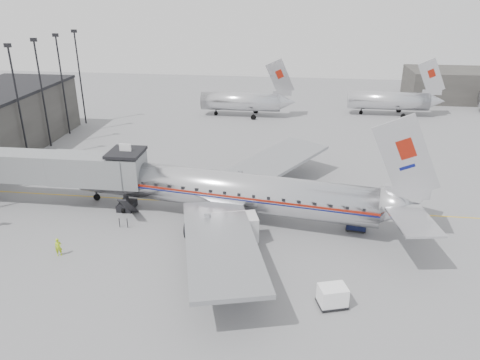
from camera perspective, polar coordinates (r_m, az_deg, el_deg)
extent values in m
plane|color=slate|center=(45.54, -4.05, -6.17)|extent=(160.00, 160.00, 0.00)
cube|color=gold|center=(50.36, 0.61, -3.08)|extent=(60.00, 0.15, 0.01)
cube|color=slate|center=(55.13, -26.47, 1.61)|extent=(12.00, 2.80, 3.00)
cube|color=slate|center=(50.76, -17.95, 1.25)|extent=(8.00, 3.00, 3.10)
cube|color=slate|center=(49.57, -13.56, 1.23)|extent=(3.20, 3.60, 3.20)
cube|color=black|center=(48.92, -13.76, 3.30)|extent=(3.40, 3.80, 0.30)
cube|color=white|center=(48.76, -13.82, 3.85)|extent=(1.20, 0.15, 0.80)
cylinder|color=black|center=(50.46, -13.73, -1.98)|extent=(0.56, 0.56, 2.80)
cube|color=black|center=(50.90, -13.62, -3.05)|extent=(1.60, 2.20, 0.70)
cylinder|color=black|center=(50.09, -14.00, -3.60)|extent=(0.30, 0.60, 0.60)
cylinder|color=black|center=(51.76, -13.24, -2.62)|extent=(0.30, 0.60, 0.60)
cube|color=black|center=(48.10, -13.44, -3.10)|extent=(0.90, 3.20, 2.90)
cylinder|color=black|center=(67.13, -25.35, 8.21)|extent=(0.24, 0.24, 15.00)
cube|color=black|center=(65.90, -26.48, 14.49)|extent=(0.90, 0.25, 0.50)
cylinder|color=black|center=(72.12, -22.91, 9.51)|extent=(0.24, 0.24, 15.00)
cube|color=black|center=(70.97, -23.87, 15.37)|extent=(0.90, 0.25, 0.50)
cylinder|color=black|center=(77.25, -20.77, 10.62)|extent=(0.24, 0.24, 15.00)
cube|color=black|center=(76.19, -21.59, 16.11)|extent=(0.90, 0.25, 0.50)
cylinder|color=black|center=(82.51, -18.89, 11.58)|extent=(0.24, 0.24, 15.00)
cube|color=black|center=(81.51, -19.59, 16.74)|extent=(0.90, 0.25, 0.50)
cylinder|color=silver|center=(83.88, 0.09, 9.54)|extent=(14.00, 3.20, 3.20)
cube|color=silver|center=(82.40, 4.90, 12.34)|extent=(5.17, 0.26, 6.52)
cylinder|color=black|center=(85.06, -2.95, 8.24)|extent=(0.24, 0.24, 1.00)
cylinder|color=silver|center=(88.57, 17.60, 9.20)|extent=(14.00, 3.20, 3.20)
cube|color=silver|center=(89.18, 22.32, 11.56)|extent=(5.17, 0.26, 6.52)
cylinder|color=black|center=(88.37, 14.54, 8.10)|extent=(0.24, 0.24, 1.00)
cylinder|color=silver|center=(46.64, -2.39, -1.15)|extent=(31.00, 8.50, 3.80)
cone|color=silver|center=(54.09, -19.67, 0.96)|extent=(3.63, 4.23, 3.80)
cone|color=silver|center=(44.56, 19.18, -3.13)|extent=(4.61, 4.20, 3.61)
cube|color=maroon|center=(46.54, -2.39, -0.86)|extent=(31.01, 8.55, 0.18)
cube|color=#090F52|center=(46.64, -2.39, -1.13)|extent=(31.01, 8.55, 0.10)
cube|color=silver|center=(42.77, 19.59, 2.60)|extent=(6.27, 1.28, 7.89)
cube|color=gray|center=(54.24, 3.79, 2.02)|extent=(13.65, 16.85, 1.22)
cube|color=gray|center=(38.13, -2.36, -7.58)|extent=(9.73, 17.32, 1.22)
cylinder|color=gray|center=(51.80, 0.04, -0.50)|extent=(3.78, 2.67, 2.16)
cylinder|color=gray|center=(42.70, -3.96, -6.00)|extent=(3.78, 2.67, 2.16)
cylinder|color=black|center=(53.60, -17.09, -1.70)|extent=(0.21, 0.21, 1.33)
cylinder|color=black|center=(49.41, 0.90, -2.70)|extent=(0.27, 0.27, 1.44)
cylinder|color=black|center=(49.52, 0.89, -2.97)|extent=(1.07, 0.51, 1.03)
cylinder|color=black|center=(44.85, -0.92, -5.55)|extent=(0.27, 0.27, 1.44)
cylinder|color=black|center=(44.97, -0.91, -5.83)|extent=(1.07, 0.51, 1.03)
cube|color=silver|center=(42.79, -0.58, -5.86)|extent=(4.46, 3.25, 2.33)
cube|color=silver|center=(42.75, -4.29, -6.64)|extent=(2.29, 2.52, 1.55)
cube|color=black|center=(42.43, -4.31, -5.86)|extent=(1.81, 2.18, 0.67)
cylinder|color=black|center=(42.27, -3.68, -8.10)|extent=(0.76, 0.46, 0.71)
cylinder|color=black|center=(43.98, -3.94, -6.76)|extent=(0.76, 0.46, 0.71)
cylinder|color=black|center=(42.66, 1.11, -7.73)|extent=(0.76, 0.46, 0.71)
cylinder|color=black|center=(44.36, 0.66, -6.43)|extent=(0.76, 0.46, 0.71)
cube|color=black|center=(46.54, 14.02, -4.97)|extent=(1.97, 1.58, 1.26)
cube|color=black|center=(46.86, 13.94, -5.70)|extent=(2.07, 1.68, 0.11)
cylinder|color=black|center=(46.40, 13.02, -5.98)|extent=(0.28, 0.14, 0.27)
cylinder|color=black|center=(46.42, 14.80, -6.15)|extent=(0.28, 0.14, 0.27)
cylinder|color=black|center=(47.35, 13.09, -5.36)|extent=(0.28, 0.14, 0.27)
cylinder|color=black|center=(47.37, 14.83, -5.53)|extent=(0.28, 0.14, 0.27)
cube|color=white|center=(36.01, 11.22, -13.59)|extent=(2.36, 2.03, 1.40)
cube|color=black|center=(36.46, 11.13, -14.54)|extent=(2.49, 2.16, 0.12)
cylinder|color=black|center=(35.80, 10.23, -15.36)|extent=(0.32, 0.20, 0.30)
cylinder|color=black|center=(36.32, 12.69, -14.96)|extent=(0.32, 0.20, 0.30)
cylinder|color=black|center=(36.69, 9.58, -14.23)|extent=(0.32, 0.20, 0.30)
cylinder|color=black|center=(37.19, 11.98, -13.86)|extent=(0.32, 0.20, 0.30)
imported|color=#AACE18|center=(44.13, -21.26, -7.64)|extent=(0.71, 0.61, 1.65)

